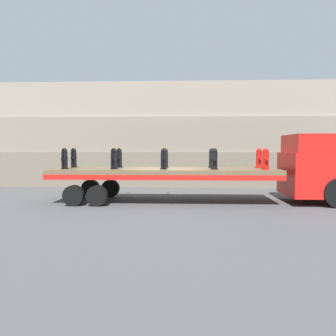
# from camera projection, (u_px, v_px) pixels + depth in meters

# --- Properties ---
(ground_plane) EXTENTS (120.00, 120.00, 0.00)m
(ground_plane) POSITION_uv_depth(u_px,v_px,m) (164.00, 202.00, 13.68)
(ground_plane) COLOR #474749
(rock_cliff) EXTENTS (60.00, 3.30, 6.05)m
(rock_cliff) POSITION_uv_depth(u_px,v_px,m) (170.00, 135.00, 20.03)
(rock_cliff) COLOR #706656
(rock_cliff) RESTS_ON ground_plane
(truck_cab) EXTENTS (2.39, 2.56, 2.78)m
(truck_cab) POSITION_uv_depth(u_px,v_px,m) (317.00, 168.00, 13.32)
(truck_cab) COLOR red
(truck_cab) RESTS_ON ground_plane
(flatbed_trailer) EXTENTS (9.23, 2.63, 1.39)m
(flatbed_trailer) POSITION_uv_depth(u_px,v_px,m) (154.00, 174.00, 13.64)
(flatbed_trailer) COLOR brown
(flatbed_trailer) RESTS_ON ground_plane
(fire_hydrant_black_near_0) EXTENTS (0.30, 0.54, 0.84)m
(fire_hydrant_black_near_0) POSITION_uv_depth(u_px,v_px,m) (64.00, 159.00, 13.20)
(fire_hydrant_black_near_0) COLOR black
(fire_hydrant_black_near_0) RESTS_ON flatbed_trailer
(fire_hydrant_black_far_0) EXTENTS (0.30, 0.54, 0.84)m
(fire_hydrant_black_far_0) POSITION_uv_depth(u_px,v_px,m) (74.00, 158.00, 14.31)
(fire_hydrant_black_far_0) COLOR black
(fire_hydrant_black_far_0) RESTS_ON flatbed_trailer
(fire_hydrant_black_near_1) EXTENTS (0.30, 0.54, 0.84)m
(fire_hydrant_black_near_1) POSITION_uv_depth(u_px,v_px,m) (114.00, 159.00, 13.11)
(fire_hydrant_black_near_1) COLOR black
(fire_hydrant_black_near_1) RESTS_ON flatbed_trailer
(fire_hydrant_black_far_1) EXTENTS (0.30, 0.54, 0.84)m
(fire_hydrant_black_far_1) POSITION_uv_depth(u_px,v_px,m) (119.00, 158.00, 14.22)
(fire_hydrant_black_far_1) COLOR black
(fire_hydrant_black_far_1) RESTS_ON flatbed_trailer
(fire_hydrant_black_near_2) EXTENTS (0.30, 0.54, 0.84)m
(fire_hydrant_black_near_2) POSITION_uv_depth(u_px,v_px,m) (164.00, 159.00, 13.02)
(fire_hydrant_black_near_2) COLOR black
(fire_hydrant_black_near_2) RESTS_ON flatbed_trailer
(fire_hydrant_black_far_2) EXTENTS (0.30, 0.54, 0.84)m
(fire_hydrant_black_far_2) POSITION_uv_depth(u_px,v_px,m) (165.00, 158.00, 14.13)
(fire_hydrant_black_far_2) COLOR black
(fire_hydrant_black_far_2) RESTS_ON flatbed_trailer
(fire_hydrant_black_near_3) EXTENTS (0.30, 0.54, 0.84)m
(fire_hydrant_black_near_3) POSITION_uv_depth(u_px,v_px,m) (214.00, 159.00, 12.93)
(fire_hydrant_black_near_3) COLOR black
(fire_hydrant_black_near_3) RESTS_ON flatbed_trailer
(fire_hydrant_black_far_3) EXTENTS (0.30, 0.54, 0.84)m
(fire_hydrant_black_far_3) POSITION_uv_depth(u_px,v_px,m) (212.00, 158.00, 14.04)
(fire_hydrant_black_far_3) COLOR black
(fire_hydrant_black_far_3) RESTS_ON flatbed_trailer
(fire_hydrant_red_near_4) EXTENTS (0.30, 0.54, 0.84)m
(fire_hydrant_red_near_4) POSITION_uv_depth(u_px,v_px,m) (266.00, 159.00, 12.84)
(fire_hydrant_red_near_4) COLOR red
(fire_hydrant_red_near_4) RESTS_ON flatbed_trailer
(fire_hydrant_red_far_4) EXTENTS (0.30, 0.54, 0.84)m
(fire_hydrant_red_far_4) POSITION_uv_depth(u_px,v_px,m) (259.00, 158.00, 13.95)
(fire_hydrant_red_far_4) COLOR red
(fire_hydrant_red_far_4) RESTS_ON flatbed_trailer
(cargo_strap_rear) EXTENTS (0.05, 2.74, 0.01)m
(cargo_strap_rear) POSITION_uv_depth(u_px,v_px,m) (69.00, 148.00, 13.73)
(cargo_strap_rear) COLOR yellow
(cargo_strap_rear) RESTS_ON fire_hydrant_black_near_0
(cargo_strap_middle) EXTENTS (0.05, 2.74, 0.01)m
(cargo_strap_middle) POSITION_uv_depth(u_px,v_px,m) (116.00, 148.00, 13.64)
(cargo_strap_middle) COLOR yellow
(cargo_strap_middle) RESTS_ON fire_hydrant_black_near_1
(cargo_strap_front) EXTENTS (0.05, 2.74, 0.01)m
(cargo_strap_front) POSITION_uv_depth(u_px,v_px,m) (164.00, 148.00, 13.55)
(cargo_strap_front) COLOR yellow
(cargo_strap_front) RESTS_ON fire_hydrant_black_near_2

